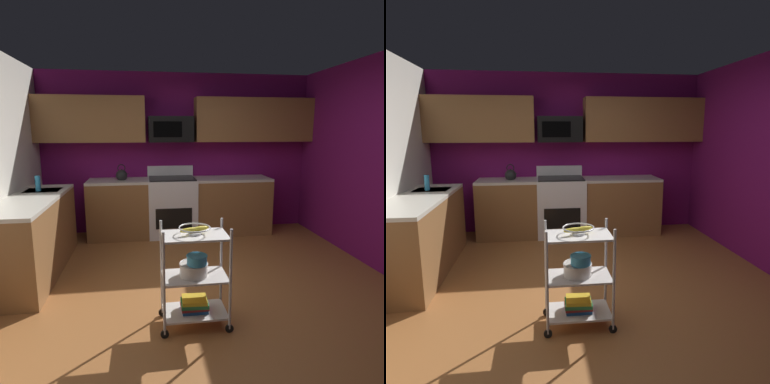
% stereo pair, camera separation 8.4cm
% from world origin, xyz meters
% --- Properties ---
extents(floor, '(4.40, 4.80, 0.04)m').
position_xyz_m(floor, '(0.00, 0.00, -0.02)').
color(floor, '#995B2D').
rests_on(floor, ground).
extents(wall_back, '(4.52, 0.06, 2.60)m').
position_xyz_m(wall_back, '(0.00, 2.43, 1.30)').
color(wall_back, '#6B1156').
rests_on(wall_back, ground).
extents(counter_run, '(3.66, 2.52, 0.92)m').
position_xyz_m(counter_run, '(-0.77, 1.60, 0.46)').
color(counter_run, brown).
rests_on(counter_run, ground).
extents(oven_range, '(0.76, 0.65, 1.10)m').
position_xyz_m(oven_range, '(-0.14, 2.10, 0.48)').
color(oven_range, white).
rests_on(oven_range, ground).
extents(upper_cabinets, '(4.40, 0.33, 0.70)m').
position_xyz_m(upper_cabinets, '(0.03, 2.23, 1.85)').
color(upper_cabinets, brown).
extents(microwave, '(0.70, 0.39, 0.40)m').
position_xyz_m(microwave, '(-0.14, 2.21, 1.70)').
color(microwave, black).
extents(rolling_cart, '(0.62, 0.36, 0.91)m').
position_xyz_m(rolling_cart, '(-0.18, -0.51, 0.45)').
color(rolling_cart, silver).
rests_on(rolling_cart, ground).
extents(fruit_bowl, '(0.27, 0.27, 0.07)m').
position_xyz_m(fruit_bowl, '(-0.18, -0.51, 0.88)').
color(fruit_bowl, silver).
rests_on(fruit_bowl, rolling_cart).
extents(mixing_bowl_large, '(0.25, 0.25, 0.11)m').
position_xyz_m(mixing_bowl_large, '(-0.19, -0.51, 0.52)').
color(mixing_bowl_large, silver).
rests_on(mixing_bowl_large, rolling_cart).
extents(mixing_bowl_small, '(0.18, 0.18, 0.08)m').
position_xyz_m(mixing_bowl_small, '(-0.16, -0.54, 0.62)').
color(mixing_bowl_small, '#338CBF').
rests_on(mixing_bowl_small, rolling_cart).
extents(book_stack, '(0.25, 0.20, 0.12)m').
position_xyz_m(book_stack, '(-0.18, -0.51, 0.19)').
color(book_stack, '#1E4C8C').
rests_on(book_stack, rolling_cart).
extents(kettle, '(0.21, 0.18, 0.26)m').
position_xyz_m(kettle, '(-0.93, 2.10, 1.00)').
color(kettle, black).
rests_on(kettle, counter_run).
extents(dish_soap_bottle, '(0.06, 0.06, 0.20)m').
position_xyz_m(dish_soap_bottle, '(-1.93, 1.29, 1.02)').
color(dish_soap_bottle, '#2D8CBF').
rests_on(dish_soap_bottle, counter_run).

